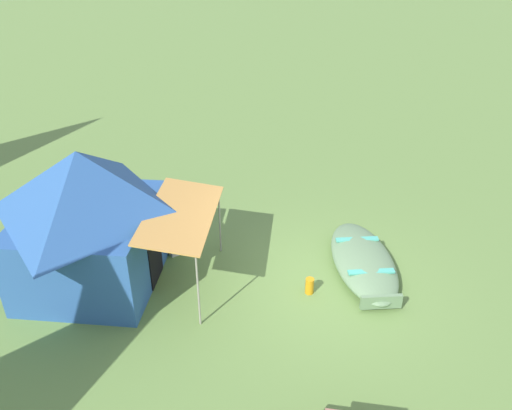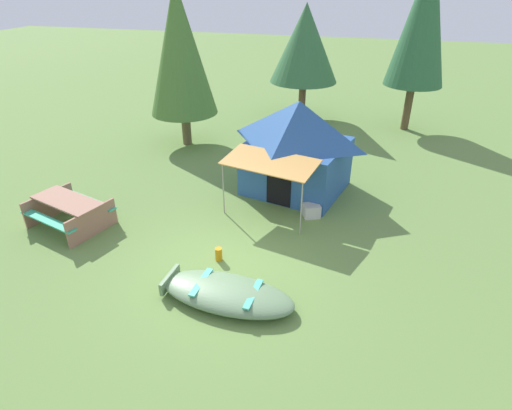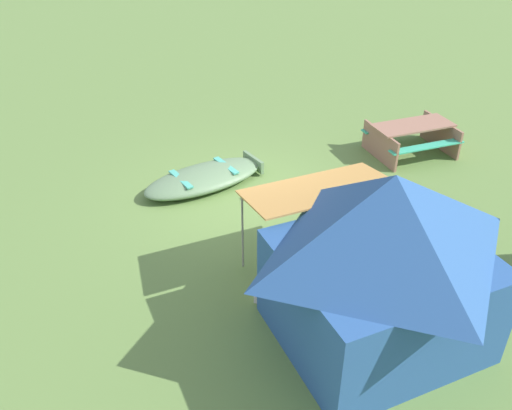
{
  "view_description": "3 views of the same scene",
  "coord_description": "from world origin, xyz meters",
  "px_view_note": "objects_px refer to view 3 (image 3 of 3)",
  "views": [
    {
      "loc": [
        -7.99,
        2.24,
        6.56
      ],
      "look_at": [
        1.13,
        1.1,
        1.28
      ],
      "focal_mm": 36.25,
      "sensor_mm": 36.0,
      "label": 1
    },
    {
      "loc": [
        2.8,
        -7.33,
        6.03
      ],
      "look_at": [
        0.36,
        1.44,
        0.93
      ],
      "focal_mm": 29.39,
      "sensor_mm": 36.0,
      "label": 2
    },
    {
      "loc": [
        5.84,
        8.13,
        6.09
      ],
      "look_at": [
        0.87,
        1.48,
        0.9
      ],
      "focal_mm": 37.76,
      "sensor_mm": 36.0,
      "label": 3
    }
  ],
  "objects_px": {
    "beached_rowboat": "(205,178)",
    "fuel_can": "(261,193)",
    "picnic_table": "(412,135)",
    "cooler_box": "(270,290)",
    "canvas_cabin_tent": "(383,259)"
  },
  "relations": [
    {
      "from": "canvas_cabin_tent",
      "to": "picnic_table",
      "type": "bearing_deg",
      "value": -145.2
    },
    {
      "from": "cooler_box",
      "to": "picnic_table",
      "type": "bearing_deg",
      "value": -160.4
    },
    {
      "from": "canvas_cabin_tent",
      "to": "fuel_can",
      "type": "bearing_deg",
      "value": -104.01
    },
    {
      "from": "canvas_cabin_tent",
      "to": "picnic_table",
      "type": "height_order",
      "value": "canvas_cabin_tent"
    },
    {
      "from": "canvas_cabin_tent",
      "to": "cooler_box",
      "type": "height_order",
      "value": "canvas_cabin_tent"
    },
    {
      "from": "beached_rowboat",
      "to": "canvas_cabin_tent",
      "type": "distance_m",
      "value": 5.61
    },
    {
      "from": "beached_rowboat",
      "to": "fuel_can",
      "type": "distance_m",
      "value": 1.43
    },
    {
      "from": "beached_rowboat",
      "to": "cooler_box",
      "type": "distance_m",
      "value": 4.06
    },
    {
      "from": "beached_rowboat",
      "to": "fuel_can",
      "type": "xyz_separation_m",
      "value": [
        -0.64,
        1.28,
        -0.03
      ]
    },
    {
      "from": "fuel_can",
      "to": "picnic_table",
      "type": "bearing_deg",
      "value": 174.55
    },
    {
      "from": "beached_rowboat",
      "to": "canvas_cabin_tent",
      "type": "relative_size",
      "value": 0.69
    },
    {
      "from": "beached_rowboat",
      "to": "fuel_can",
      "type": "height_order",
      "value": "beached_rowboat"
    },
    {
      "from": "cooler_box",
      "to": "fuel_can",
      "type": "distance_m",
      "value": 3.17
    },
    {
      "from": "beached_rowboat",
      "to": "picnic_table",
      "type": "height_order",
      "value": "picnic_table"
    },
    {
      "from": "cooler_box",
      "to": "fuel_can",
      "type": "relative_size",
      "value": 1.33
    }
  ]
}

